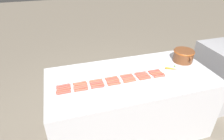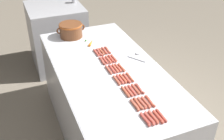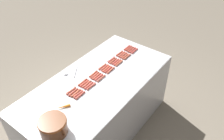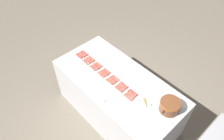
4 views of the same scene
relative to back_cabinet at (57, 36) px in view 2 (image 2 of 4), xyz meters
name	(u,v)px [view 2 (image 2 of 4)]	position (x,y,z in m)	size (l,w,h in m)	color
ground_plane	(108,133)	(0.16, -1.81, -0.50)	(20.00, 20.00, 0.00)	#756B5B
griddle_counter	(108,103)	(0.16, -1.81, -0.04)	(1.03, 2.13, 0.92)	#BCBCC1
back_cabinet	(57,36)	(0.00, 0.00, 0.00)	(0.81, 0.85, 1.01)	#A0A0A4
hot_dog_0	(145,119)	(0.15, -2.65, 0.43)	(0.03, 0.16, 0.02)	#B7453B
hot_dog_1	(135,105)	(0.15, -2.46, 0.43)	(0.03, 0.16, 0.02)	#AD523E
hot_dog_2	(125,92)	(0.15, -2.27, 0.43)	(0.03, 0.16, 0.02)	#AF513A
hot_dog_3	(117,80)	(0.15, -2.07, 0.43)	(0.03, 0.16, 0.02)	#B14F3B
hot_dog_4	(109,70)	(0.15, -1.87, 0.43)	(0.02, 0.16, 0.02)	#AF5140
hot_dog_5	(102,61)	(0.15, -1.68, 0.43)	(0.03, 0.16, 0.02)	#B14A3D
hot_dog_6	(96,53)	(0.15, -1.49, 0.43)	(0.03, 0.16, 0.02)	#AB463A
hot_dog_7	(149,118)	(0.18, -2.65, 0.43)	(0.03, 0.16, 0.02)	#B4483D
hot_dog_8	(138,104)	(0.18, -2.46, 0.43)	(0.03, 0.16, 0.02)	#AA503A
hot_dog_9	(129,91)	(0.18, -2.27, 0.43)	(0.03, 0.16, 0.02)	#B94F3F
hot_dog_10	(120,79)	(0.19, -2.07, 0.43)	(0.03, 0.16, 0.02)	#B6473A
hot_dog_11	(112,69)	(0.19, -1.87, 0.43)	(0.03, 0.16, 0.02)	#B5463B
hot_dog_12	(105,60)	(0.18, -1.67, 0.43)	(0.03, 0.16, 0.02)	#B44A3E
hot_dog_13	(99,52)	(0.18, -1.49, 0.43)	(0.04, 0.16, 0.02)	#AD4B3E
hot_dog_14	(153,117)	(0.22, -2.65, 0.43)	(0.03, 0.16, 0.02)	#B24A3A
hot_dog_15	(142,103)	(0.22, -2.46, 0.43)	(0.03, 0.16, 0.02)	#AA513F
hot_dog_16	(132,90)	(0.22, -2.27, 0.43)	(0.02, 0.16, 0.02)	#B0453A
hot_dog_17	(123,78)	(0.22, -2.07, 0.43)	(0.03, 0.16, 0.02)	#B7503A
hot_dog_18	(115,68)	(0.22, -1.87, 0.43)	(0.03, 0.16, 0.02)	#B6523F
hot_dog_19	(108,59)	(0.22, -1.68, 0.43)	(0.03, 0.16, 0.02)	#B85240
hot_dog_20	(102,51)	(0.22, -1.48, 0.43)	(0.03, 0.16, 0.02)	#AD523A
hot_dog_21	(158,117)	(0.25, -2.66, 0.43)	(0.03, 0.16, 0.02)	#B74839
hot_dog_22	(146,102)	(0.25, -2.47, 0.43)	(0.03, 0.16, 0.02)	#B3503F
hot_dog_23	(136,89)	(0.25, -2.27, 0.43)	(0.03, 0.16, 0.02)	#AE4F3B
hot_dog_24	(127,78)	(0.25, -2.07, 0.43)	(0.03, 0.16, 0.02)	#B2493B
hot_dog_25	(118,68)	(0.25, -1.87, 0.43)	(0.03, 0.16, 0.02)	#B54F3E
hot_dog_26	(111,59)	(0.25, -1.67, 0.43)	(0.03, 0.16, 0.02)	#B2483A
hot_dog_27	(104,51)	(0.25, -1.48, 0.43)	(0.03, 0.16, 0.02)	#AE483A
hot_dog_28	(161,115)	(0.29, -2.66, 0.43)	(0.03, 0.16, 0.02)	#B4473A
hot_dog_29	(150,101)	(0.29, -2.46, 0.43)	(0.03, 0.16, 0.02)	#B94E3B
hot_dog_30	(139,89)	(0.29, -2.27, 0.43)	(0.04, 0.16, 0.02)	#AA493C
hot_dog_31	(130,77)	(0.29, -2.07, 0.43)	(0.03, 0.16, 0.02)	#B3503A
hot_dog_32	(121,67)	(0.28, -1.88, 0.43)	(0.03, 0.16, 0.02)	#B75139
hot_dog_33	(114,58)	(0.29, -1.67, 0.43)	(0.03, 0.16, 0.02)	#B04E3B
hot_dog_34	(108,50)	(0.29, -1.48, 0.43)	(0.03, 0.16, 0.02)	#B45241
bean_pot	(71,29)	(0.01, -0.96, 0.51)	(0.36, 0.29, 0.17)	brown
serving_spoon	(137,55)	(0.55, -1.70, 0.42)	(0.18, 0.25, 0.02)	#B7B7BC
carrot	(91,42)	(0.17, -1.23, 0.43)	(0.12, 0.16, 0.03)	orange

